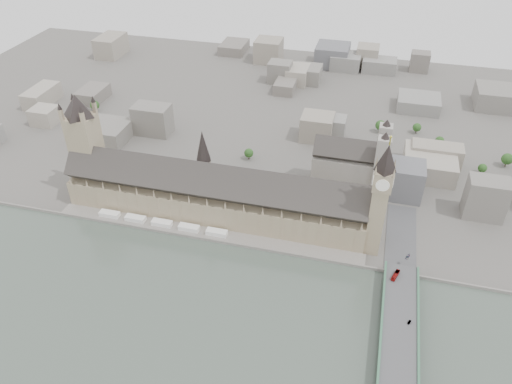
% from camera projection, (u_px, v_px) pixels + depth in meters
% --- Properties ---
extents(ground, '(900.00, 900.00, 0.00)m').
position_uv_depth(ground, '(208.00, 229.00, 432.04)').
color(ground, '#595651').
rests_on(ground, ground).
extents(embankment_wall, '(600.00, 1.50, 3.00)m').
position_uv_depth(embankment_wall, '(202.00, 239.00, 419.40)').
color(embankment_wall, slate).
rests_on(embankment_wall, ground).
extents(river_terrace, '(270.00, 15.00, 2.00)m').
position_uv_depth(river_terrace, '(205.00, 234.00, 425.57)').
color(river_terrace, slate).
rests_on(river_terrace, ground).
extents(terrace_tents, '(118.00, 7.00, 4.00)m').
position_uv_depth(terrace_tents, '(162.00, 223.00, 432.38)').
color(terrace_tents, white).
rests_on(terrace_tents, river_terrace).
extents(palace_of_westminster, '(265.00, 40.73, 55.44)m').
position_uv_depth(palace_of_westminster, '(214.00, 195.00, 434.20)').
color(palace_of_westminster, gray).
rests_on(palace_of_westminster, ground).
extents(elizabeth_tower, '(17.00, 17.00, 107.50)m').
position_uv_depth(elizabeth_tower, '(381.00, 193.00, 376.10)').
color(elizabeth_tower, gray).
rests_on(elizabeth_tower, ground).
extents(victoria_tower, '(30.00, 30.00, 100.00)m').
position_uv_depth(victoria_tower, '(85.00, 141.00, 445.03)').
color(victoria_tower, gray).
rests_on(victoria_tower, ground).
extents(central_tower, '(13.00, 13.00, 48.00)m').
position_uv_depth(central_tower, '(203.00, 155.00, 420.56)').
color(central_tower, tan).
rests_on(central_tower, ground).
extents(westminster_bridge, '(25.00, 325.00, 10.25)m').
position_uv_depth(westminster_bridge, '(398.00, 346.00, 327.31)').
color(westminster_bridge, '#474749').
rests_on(westminster_bridge, ground).
extents(westminster_abbey, '(68.00, 36.00, 64.00)m').
position_uv_depth(westminster_abbey, '(351.00, 165.00, 469.21)').
color(westminster_abbey, gray).
rests_on(westminster_abbey, ground).
extents(city_skyline_inland, '(720.00, 360.00, 38.00)m').
position_uv_depth(city_skyline_inland, '(273.00, 93.00, 613.09)').
color(city_skyline_inland, gray).
rests_on(city_skyline_inland, ground).
extents(park_trees, '(110.00, 30.00, 15.00)m').
position_uv_depth(park_trees, '(219.00, 182.00, 476.75)').
color(park_trees, '#183F16').
rests_on(park_trees, ground).
extents(red_bus_north, '(6.38, 12.20, 3.32)m').
position_uv_depth(red_bus_north, '(395.00, 275.00, 370.46)').
color(red_bus_north, '#9E1312').
rests_on(red_bus_north, westminster_bridge).
extents(car_silver, '(2.66, 4.15, 1.29)m').
position_uv_depth(car_silver, '(409.00, 322.00, 336.15)').
color(car_silver, gray).
rests_on(car_silver, westminster_bridge).
extents(car_approach, '(4.04, 6.02, 1.62)m').
position_uv_depth(car_approach, '(408.00, 257.00, 387.66)').
color(car_approach, gray).
rests_on(car_approach, westminster_bridge).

